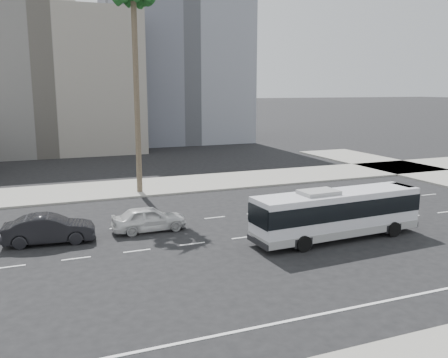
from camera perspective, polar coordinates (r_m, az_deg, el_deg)
ground at (r=28.21m, az=7.93°, el=-6.27°), size 700.00×700.00×0.00m
sidewalk_north at (r=41.92m, az=-2.63°, el=-0.43°), size 120.00×7.00×0.15m
midrise_beige_west at (r=68.35m, az=-21.01°, el=10.75°), size 24.00×18.00×18.00m
midrise_gray_center at (r=78.49m, az=-6.13°, el=14.23°), size 20.00×20.00×26.00m
civic_tower at (r=275.27m, az=-20.25°, el=16.55°), size 42.00×42.00×129.00m
highrise_right at (r=261.38m, az=-9.25°, el=16.55°), size 26.00×26.00×70.00m
highrise_far at (r=296.19m, az=-5.67°, el=14.97°), size 22.00×22.00×60.00m
city_bus at (r=27.06m, az=13.38°, el=-3.90°), size 10.05×2.74×2.86m
car_a at (r=28.27m, az=-8.96°, el=-4.71°), size 1.75×4.32×1.47m
car_b at (r=27.42m, az=-20.18°, el=-5.64°), size 2.14×4.90×1.56m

